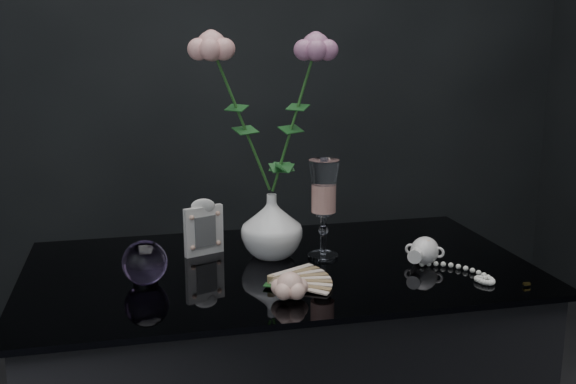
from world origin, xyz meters
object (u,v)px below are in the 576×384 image
object	(u,v)px
picture_frame	(204,227)
loose_rose	(290,286)
paperweight	(145,262)
pearl_jar	(425,250)
wine_glass	(324,209)
vase	(272,226)

from	to	relation	value
picture_frame	loose_rose	distance (m)	0.33
picture_frame	paperweight	world-z (taller)	picture_frame
pearl_jar	picture_frame	bearing A→B (deg)	-164.87
picture_frame	pearl_jar	bearing A→B (deg)	-41.71
loose_rose	pearl_jar	size ratio (longest dim) A/B	0.71
paperweight	pearl_jar	distance (m)	0.58
wine_glass	pearl_jar	size ratio (longest dim) A/B	1.01
wine_glass	vase	bearing A→B (deg)	164.76
picture_frame	paperweight	bearing A→B (deg)	-150.91
picture_frame	loose_rose	world-z (taller)	picture_frame
vase	paperweight	bearing A→B (deg)	-158.36
wine_glass	paperweight	xyz separation A→B (m)	(-0.38, -0.08, -0.06)
paperweight	loose_rose	size ratio (longest dim) A/B	0.58
vase	wine_glass	world-z (taller)	wine_glass
vase	wine_glass	xyz separation A→B (m)	(0.11, -0.03, 0.04)
paperweight	loose_rose	xyz separation A→B (m)	(0.26, -0.14, -0.02)
wine_glass	picture_frame	xyz separation A→B (m)	(-0.25, 0.08, -0.04)
paperweight	pearl_jar	world-z (taller)	paperweight
wine_glass	loose_rose	bearing A→B (deg)	-119.92
picture_frame	loose_rose	bearing A→B (deg)	-88.57
paperweight	pearl_jar	size ratio (longest dim) A/B	0.41
vase	picture_frame	xyz separation A→B (m)	(-0.14, 0.05, -0.01)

